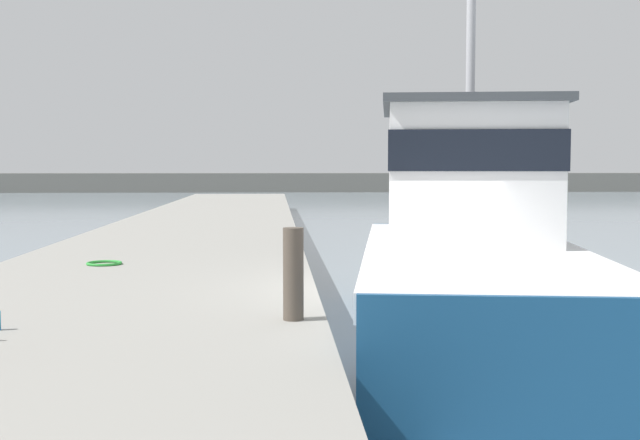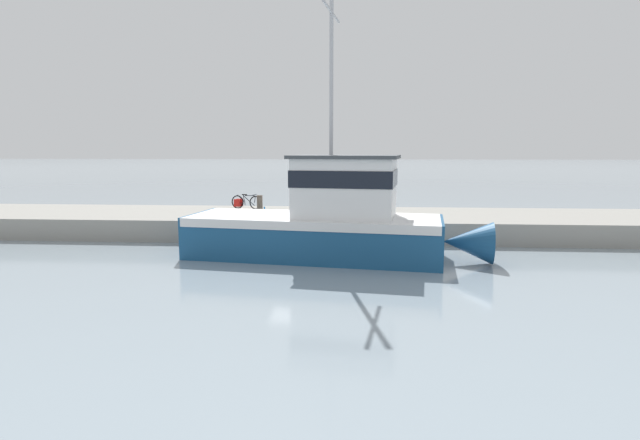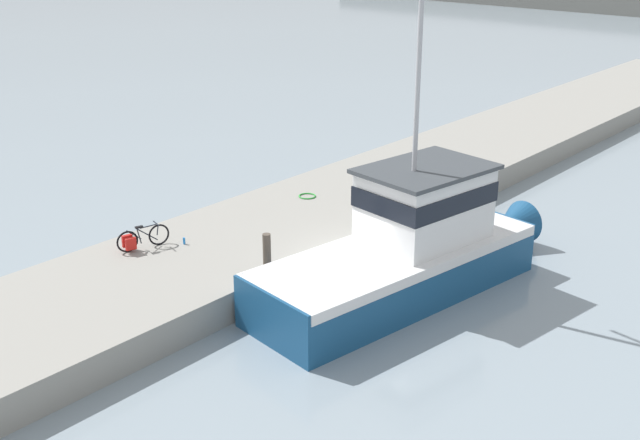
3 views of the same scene
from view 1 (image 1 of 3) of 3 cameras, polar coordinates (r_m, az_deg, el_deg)
ground_plane at (r=11.66m, az=6.47°, el=-9.62°), size 320.00×320.00×0.00m
dock_pier at (r=11.62m, az=-14.35°, el=-7.39°), size 5.65×80.00×0.94m
far_shoreline at (r=90.91m, az=17.37°, el=2.60°), size 180.00×5.00×1.97m
fishing_boat_main at (r=12.67m, az=10.52°, el=-2.02°), size 4.38×11.07×10.20m
mooring_post at (r=9.22m, az=-1.91°, el=-3.86°), size 0.24×0.24×1.07m
hose_coil at (r=14.95m, az=-15.10°, el=-2.98°), size 0.63×0.63×0.05m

